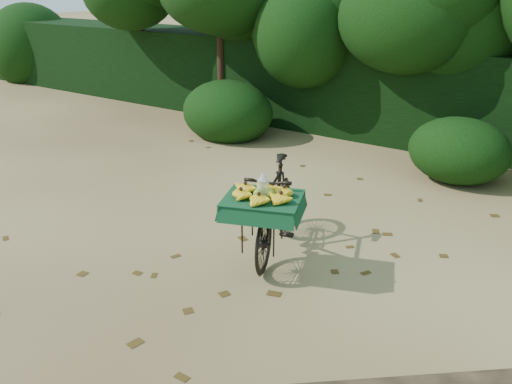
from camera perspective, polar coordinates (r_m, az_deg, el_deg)
The scene contains 6 objects.
ground at distance 6.13m, azimuth -5.07°, elevation -7.70°, with size 80.00×80.00×0.00m, color tan.
vendor_bicycle at distance 6.17m, azimuth 1.94°, elevation -1.60°, with size 1.24×1.94×1.09m.
hedge_backdrop at distance 11.13m, azimuth 16.09°, elevation 10.01°, with size 26.00×1.80×1.80m, color black.
tree_row at distance 10.47m, azimuth 11.74°, elevation 15.80°, with size 14.50×2.00×4.00m, color black, non-canonical shape.
bush_clumps at distance 9.24m, azimuth 14.57°, elevation 4.98°, with size 8.80×1.70×0.90m, color black, non-canonical shape.
leaf_litter at distance 6.58m, azimuth -1.47°, elevation -5.40°, with size 7.00×7.30×0.01m, color #483513, non-canonical shape.
Camera 1 is at (3.46, -4.07, 3.00)m, focal length 38.00 mm.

